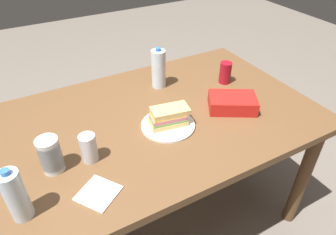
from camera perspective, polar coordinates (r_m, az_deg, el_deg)
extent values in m
plane|color=#70665B|center=(2.03, -1.99, -17.68)|extent=(8.00, 8.00, 0.00)
cube|color=brown|center=(1.49, -2.59, -0.47)|extent=(1.58, 0.99, 0.04)
cylinder|color=brown|center=(1.89, 23.97, -10.16)|extent=(0.07, 0.07, 0.73)
cylinder|color=brown|center=(1.97, -27.23, -9.09)|extent=(0.07, 0.07, 0.73)
cylinder|color=brown|center=(2.31, 8.87, 2.42)|extent=(0.07, 0.07, 0.73)
cylinder|color=white|center=(1.41, 0.00, -1.44)|extent=(0.25, 0.25, 0.01)
cube|color=#DBB26B|center=(1.40, 0.00, -0.86)|extent=(0.18, 0.12, 0.02)
cube|color=#599E3F|center=(1.39, 0.00, -0.33)|extent=(0.18, 0.11, 0.01)
cube|color=#C6727A|center=(1.38, 0.00, 0.13)|extent=(0.17, 0.11, 0.02)
cube|color=yellow|center=(1.37, 0.00, 0.57)|extent=(0.16, 0.10, 0.01)
cube|color=#DBB26B|center=(1.37, 0.39, 1.31)|extent=(0.18, 0.12, 0.02)
cylinder|color=maroon|center=(1.75, 10.68, 8.26)|extent=(0.07, 0.07, 0.12)
cube|color=red|center=(1.54, 11.96, 2.72)|extent=(0.27, 0.25, 0.07)
cylinder|color=silver|center=(1.11, -26.64, -12.96)|extent=(0.07, 0.07, 0.20)
cylinder|color=blue|center=(1.04, -28.24, -9.03)|extent=(0.03, 0.03, 0.02)
cylinder|color=silver|center=(1.26, -20.90, -7.46)|extent=(0.08, 0.08, 0.09)
cylinder|color=silver|center=(1.25, -21.08, -6.86)|extent=(0.08, 0.08, 0.09)
cylinder|color=silver|center=(1.24, -21.26, -6.25)|extent=(0.08, 0.08, 0.09)
cylinder|color=silver|center=(1.22, -21.44, -5.63)|extent=(0.08, 0.08, 0.09)
cylinder|color=silver|center=(1.67, -1.78, 9.10)|extent=(0.08, 0.08, 0.21)
cylinder|color=blue|center=(1.62, -1.85, 12.66)|extent=(0.03, 0.03, 0.02)
cylinder|color=silver|center=(1.25, -14.63, -5.53)|extent=(0.07, 0.07, 0.12)
cube|color=white|center=(1.15, -12.92, -13.66)|extent=(0.18, 0.18, 0.01)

